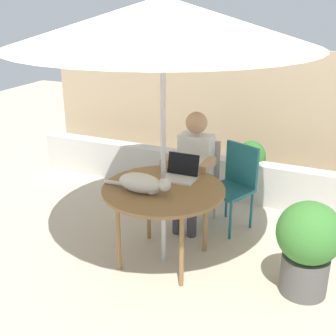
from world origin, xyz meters
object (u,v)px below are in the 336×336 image
(patio_umbrella, at_px, (163,21))
(person_seated, at_px, (193,165))
(chair_occupied, at_px, (198,175))
(laptop, at_px, (181,171))
(cat, at_px, (143,184))
(chair_empty, at_px, (235,180))
(potted_plant_by_chair, at_px, (308,244))
(potted_plant_near_fence, at_px, (250,164))
(patio_table, at_px, (163,194))

(patio_umbrella, bearing_deg, person_seated, 90.00)
(chair_occupied, xyz_separation_m, person_seated, (0.00, -0.16, 0.17))
(laptop, distance_m, cat, 0.47)
(patio_umbrella, relative_size, laptop, 8.10)
(chair_empty, distance_m, potted_plant_by_chair, 1.22)
(chair_empty, relative_size, potted_plant_near_fence, 1.28)
(chair_empty, distance_m, laptop, 0.78)
(chair_empty, bearing_deg, patio_umbrella, -113.71)
(patio_umbrella, distance_m, potted_plant_by_chair, 2.09)
(cat, bearing_deg, chair_occupied, 83.63)
(person_seated, bearing_deg, laptop, -83.21)
(patio_table, height_order, chair_empty, chair_empty)
(person_seated, bearing_deg, chair_occupied, 90.00)
(patio_umbrella, bearing_deg, cat, -126.54)
(laptop, bearing_deg, chair_empty, 61.48)
(cat, height_order, potted_plant_by_chair, cat)
(potted_plant_near_fence, height_order, potted_plant_by_chair, potted_plant_by_chair)
(patio_umbrella, distance_m, cat, 1.32)
(patio_table, height_order, potted_plant_near_fence, patio_table)
(patio_table, xyz_separation_m, potted_plant_by_chair, (1.25, 0.04, -0.23))
(chair_occupied, distance_m, potted_plant_by_chair, 1.52)
(chair_empty, relative_size, person_seated, 0.72)
(chair_occupied, height_order, cat, cat)
(patio_table, distance_m, laptop, 0.31)
(patio_table, relative_size, potted_plant_near_fence, 1.56)
(person_seated, distance_m, cat, 0.92)
(laptop, height_order, potted_plant_by_chair, laptop)
(potted_plant_near_fence, bearing_deg, cat, -104.36)
(patio_table, relative_size, cat, 1.67)
(patio_table, relative_size, person_seated, 0.88)
(chair_empty, bearing_deg, person_seated, -156.73)
(patio_table, xyz_separation_m, chair_empty, (0.40, 0.92, -0.16))
(person_seated, xyz_separation_m, potted_plant_by_chair, (1.25, -0.70, -0.24))
(patio_table, distance_m, potted_plant_near_fence, 1.80)
(chair_occupied, distance_m, person_seated, 0.23)
(patio_table, height_order, patio_umbrella, patio_umbrella)
(patio_umbrella, height_order, potted_plant_near_fence, patio_umbrella)
(chair_occupied, relative_size, laptop, 2.93)
(cat, bearing_deg, chair_empty, 64.18)
(chair_empty, xyz_separation_m, potted_plant_near_fence, (-0.04, 0.82, -0.12))
(patio_umbrella, xyz_separation_m, cat, (-0.12, -0.16, -1.31))
(patio_umbrella, relative_size, person_seated, 2.00)
(chair_occupied, height_order, chair_empty, same)
(patio_umbrella, height_order, cat, patio_umbrella)
(chair_empty, distance_m, potted_plant_near_fence, 0.83)
(potted_plant_near_fence, bearing_deg, chair_empty, -87.54)
(patio_table, relative_size, laptop, 3.57)
(patio_table, bearing_deg, potted_plant_near_fence, 78.07)
(patio_table, distance_m, chair_empty, 1.01)
(patio_table, relative_size, potted_plant_by_chair, 1.34)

